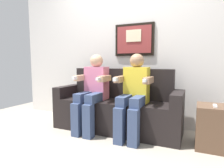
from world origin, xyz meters
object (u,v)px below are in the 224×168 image
couch (117,109)px  person_on_left (93,89)px  person_on_right (134,92)px  spare_remote_on_table (215,106)px  side_table_right (215,127)px

couch → person_on_left: size_ratio=1.65×
person_on_right → spare_remote_on_table: person_on_right is taller
couch → spare_remote_on_table: couch is taller
couch → side_table_right: size_ratio=3.67×
spare_remote_on_table → person_on_left: bearing=-180.0°
side_table_right → spare_remote_on_table: size_ratio=3.85×
person_on_right → side_table_right: person_on_right is taller
person_on_right → couch: bearing=151.6°
side_table_right → couch: bearing=175.2°
couch → spare_remote_on_table: size_ratio=14.10×
side_table_right → spare_remote_on_table: 0.27m
side_table_right → person_on_right: bearing=-176.3°
couch → person_on_left: 0.46m
couch → side_table_right: bearing=-4.8°
couch → spare_remote_on_table: bearing=-7.6°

